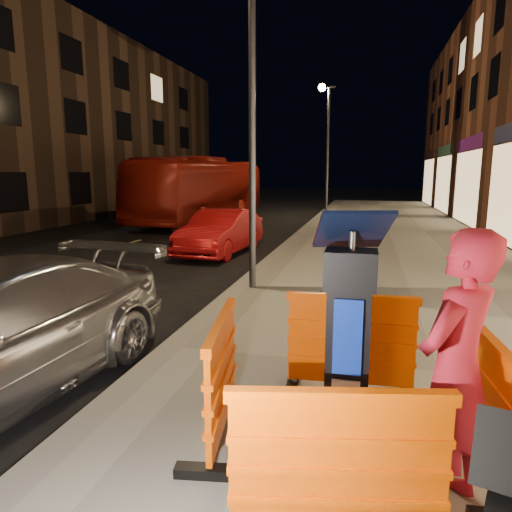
% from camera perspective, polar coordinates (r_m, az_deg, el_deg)
% --- Properties ---
extents(ground_plane, '(120.00, 120.00, 0.00)m').
position_cam_1_polar(ground_plane, '(5.68, -10.52, -12.44)').
color(ground_plane, black).
rests_on(ground_plane, ground).
extents(sidewalk, '(6.00, 60.00, 0.15)m').
position_cam_1_polar(sidewalk, '(5.27, 21.85, -14.03)').
color(sidewalk, gray).
rests_on(sidewalk, ground).
extents(kerb, '(0.30, 60.00, 0.15)m').
position_cam_1_polar(kerb, '(5.65, -10.55, -11.74)').
color(kerb, slate).
rests_on(kerb, ground).
extents(parking_kiosk, '(0.59, 0.59, 1.69)m').
position_cam_1_polar(parking_kiosk, '(3.38, 11.43, -10.51)').
color(parking_kiosk, black).
rests_on(parking_kiosk, sidewalk).
extents(barrier_front, '(1.29, 0.73, 0.94)m').
position_cam_1_polar(barrier_front, '(2.71, 10.20, -25.13)').
color(barrier_front, '#F45200').
rests_on(barrier_front, sidewalk).
extents(barrier_back, '(1.24, 0.58, 0.94)m').
position_cam_1_polar(barrier_back, '(4.40, 11.77, -10.70)').
color(barrier_back, '#F45200').
rests_on(barrier_back, sidewalk).
extents(barrier_kerbside, '(0.68, 1.27, 0.94)m').
position_cam_1_polar(barrier_kerbside, '(3.67, -4.29, -14.87)').
color(barrier_kerbside, '#F45200').
rests_on(barrier_kerbside, sidewalk).
extents(barrier_bldgside, '(0.60, 1.25, 0.94)m').
position_cam_1_polar(barrier_bldgside, '(3.63, 27.02, -16.39)').
color(barrier_bldgside, '#F45200').
rests_on(barrier_bldgside, sidewalk).
extents(car_red, '(1.54, 3.74, 1.20)m').
position_cam_1_polar(car_red, '(12.50, -4.38, 0.29)').
color(car_red, '#A40F12').
rests_on(car_red, ground).
extents(bus_doubledecker, '(2.95, 10.29, 2.83)m').
position_cam_1_polar(bus_doubledecker, '(20.95, -6.55, 4.35)').
color(bus_doubledecker, maroon).
rests_on(bus_doubledecker, ground).
extents(man, '(0.71, 0.75, 1.73)m').
position_cam_1_polar(man, '(3.04, 23.72, -13.16)').
color(man, '#B1172A').
rests_on(man, sidewalk).
extents(street_lamp_mid, '(0.12, 0.12, 6.00)m').
position_cam_1_polar(street_lamp_mid, '(8.06, -0.47, 17.26)').
color(street_lamp_mid, '#3F3F44').
rests_on(street_lamp_mid, sidewalk).
extents(street_lamp_far, '(0.12, 0.12, 6.00)m').
position_cam_1_polar(street_lamp_far, '(22.86, 8.94, 12.70)').
color(street_lamp_far, '#3F3F44').
rests_on(street_lamp_far, sidewalk).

